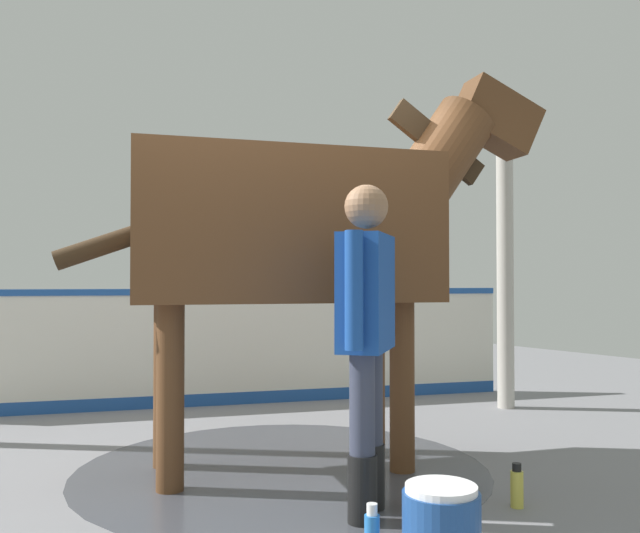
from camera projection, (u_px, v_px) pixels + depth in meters
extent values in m
cube|color=gray|center=(230.00, 473.00, 4.24)|extent=(16.00, 16.00, 0.02)
cylinder|color=#42444C|center=(282.00, 469.00, 4.30)|extent=(2.65, 2.65, 0.00)
cube|color=silver|center=(230.00, 349.00, 6.56)|extent=(5.54, 1.75, 1.08)
cube|color=#1E4C99|center=(231.00, 292.00, 6.58)|extent=(5.55, 1.78, 0.06)
cube|color=#1E4C99|center=(230.00, 398.00, 6.55)|extent=(5.54, 1.76, 0.12)
cylinder|color=#B7B2A8|center=(505.00, 251.00, 6.41)|extent=(0.16, 0.16, 3.01)
cube|color=brown|center=(283.00, 229.00, 4.33)|extent=(2.10, 1.46, 0.94)
cylinder|color=brown|center=(374.00, 375.00, 4.76)|extent=(0.16, 0.16, 1.08)
cylinder|color=brown|center=(402.00, 386.00, 4.26)|extent=(0.16, 0.16, 1.08)
cylinder|color=brown|center=(166.00, 384.00, 4.36)|extent=(0.16, 0.16, 1.08)
cylinder|color=brown|center=(170.00, 397.00, 3.86)|extent=(0.16, 0.16, 1.08)
cylinder|color=brown|center=(437.00, 163.00, 4.64)|extent=(0.92, 0.65, 0.93)
cube|color=#382819|center=(437.00, 143.00, 4.65)|extent=(0.70, 0.27, 0.57)
cube|color=brown|center=(495.00, 118.00, 4.78)|extent=(0.70, 0.46, 0.56)
cylinder|color=#382819|center=(113.00, 242.00, 4.04)|extent=(0.70, 0.32, 0.35)
cylinder|color=black|center=(362.00, 489.00, 3.34)|extent=(0.15, 0.15, 0.34)
cylinder|color=#383D51|center=(362.00, 403.00, 3.35)|extent=(0.13, 0.13, 0.51)
cylinder|color=black|center=(371.00, 476.00, 3.56)|extent=(0.15, 0.15, 0.34)
cylinder|color=#383D51|center=(371.00, 396.00, 3.57)|extent=(0.13, 0.13, 0.51)
cube|color=#19479E|center=(366.00, 292.00, 3.47)|extent=(0.52, 0.49, 0.60)
cylinder|color=#19479E|center=(354.00, 290.00, 3.18)|extent=(0.09, 0.09, 0.57)
cylinder|color=#19479E|center=(377.00, 289.00, 3.76)|extent=(0.09, 0.09, 0.57)
sphere|color=#936B4C|center=(366.00, 207.00, 3.48)|extent=(0.23, 0.23, 0.23)
cylinder|color=#1E478C|center=(441.00, 533.00, 2.76)|extent=(0.33, 0.33, 0.33)
cylinder|color=white|center=(441.00, 489.00, 2.77)|extent=(0.30, 0.30, 0.03)
cylinder|color=#D8CC4C|center=(517.00, 489.00, 3.57)|extent=(0.07, 0.07, 0.19)
cylinder|color=black|center=(517.00, 467.00, 3.57)|extent=(0.05, 0.05, 0.04)
cylinder|color=white|center=(372.00, 509.00, 2.83)|extent=(0.05, 0.05, 0.05)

